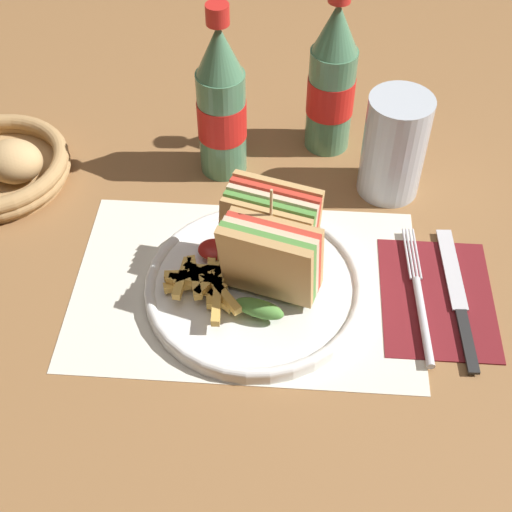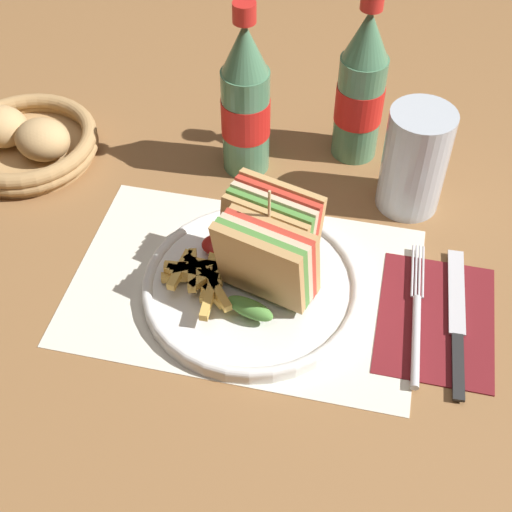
{
  "view_description": "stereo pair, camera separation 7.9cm",
  "coord_description": "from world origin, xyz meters",
  "px_view_note": "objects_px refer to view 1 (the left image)",
  "views": [
    {
      "loc": [
        0.04,
        -0.51,
        0.63
      ],
      "look_at": [
        0.0,
        0.02,
        0.04
      ],
      "focal_mm": 50.0,
      "sensor_mm": 36.0,
      "label": 1
    },
    {
      "loc": [
        0.12,
        -0.5,
        0.63
      ],
      "look_at": [
        0.0,
        0.02,
        0.04
      ],
      "focal_mm": 50.0,
      "sensor_mm": 36.0,
      "label": 2
    }
  ],
  "objects_px": {
    "plate_main": "(255,287)",
    "fork": "(421,306)",
    "club_sandwich": "(270,248)",
    "coke_bottle_far": "(332,82)",
    "glass_near": "(393,152)",
    "knife": "(458,298)",
    "coke_bottle_near": "(221,105)"
  },
  "relations": [
    {
      "from": "plate_main",
      "to": "coke_bottle_near",
      "type": "bearing_deg",
      "value": 104.75
    },
    {
      "from": "fork",
      "to": "coke_bottle_near",
      "type": "xyz_separation_m",
      "value": [
        -0.24,
        0.23,
        0.09
      ]
    },
    {
      "from": "coke_bottle_near",
      "to": "coke_bottle_far",
      "type": "relative_size",
      "value": 1.0
    },
    {
      "from": "plate_main",
      "to": "fork",
      "type": "distance_m",
      "value": 0.18
    },
    {
      "from": "fork",
      "to": "plate_main",
      "type": "bearing_deg",
      "value": 173.33
    },
    {
      "from": "club_sandwich",
      "to": "glass_near",
      "type": "xyz_separation_m",
      "value": [
        0.14,
        0.18,
        -0.01
      ]
    },
    {
      "from": "coke_bottle_far",
      "to": "glass_near",
      "type": "distance_m",
      "value": 0.12
    },
    {
      "from": "coke_bottle_far",
      "to": "club_sandwich",
      "type": "bearing_deg",
      "value": -103.52
    },
    {
      "from": "plate_main",
      "to": "knife",
      "type": "relative_size",
      "value": 1.2
    },
    {
      "from": "club_sandwich",
      "to": "knife",
      "type": "height_order",
      "value": "club_sandwich"
    },
    {
      "from": "club_sandwich",
      "to": "glass_near",
      "type": "height_order",
      "value": "club_sandwich"
    },
    {
      "from": "knife",
      "to": "coke_bottle_far",
      "type": "bearing_deg",
      "value": 115.89
    },
    {
      "from": "coke_bottle_far",
      "to": "plate_main",
      "type": "bearing_deg",
      "value": -106.24
    },
    {
      "from": "knife",
      "to": "glass_near",
      "type": "distance_m",
      "value": 0.2
    },
    {
      "from": "fork",
      "to": "coke_bottle_far",
      "type": "distance_m",
      "value": 0.32
    },
    {
      "from": "glass_near",
      "to": "coke_bottle_far",
      "type": "bearing_deg",
      "value": 132.27
    },
    {
      "from": "fork",
      "to": "coke_bottle_near",
      "type": "distance_m",
      "value": 0.34
    },
    {
      "from": "knife",
      "to": "glass_near",
      "type": "relative_size",
      "value": 1.49
    },
    {
      "from": "knife",
      "to": "coke_bottle_near",
      "type": "xyz_separation_m",
      "value": [
        -0.28,
        0.21,
        0.09
      ]
    },
    {
      "from": "club_sandwich",
      "to": "fork",
      "type": "xyz_separation_m",
      "value": [
        0.17,
        -0.02,
        -0.06
      ]
    },
    {
      "from": "knife",
      "to": "club_sandwich",
      "type": "bearing_deg",
      "value": 176.28
    },
    {
      "from": "coke_bottle_far",
      "to": "glass_near",
      "type": "relative_size",
      "value": 1.7
    },
    {
      "from": "club_sandwich",
      "to": "coke_bottle_near",
      "type": "bearing_deg",
      "value": 109.25
    },
    {
      "from": "club_sandwich",
      "to": "knife",
      "type": "xyz_separation_m",
      "value": [
        0.21,
        -0.0,
        -0.06
      ]
    },
    {
      "from": "glass_near",
      "to": "club_sandwich",
      "type": "bearing_deg",
      "value": -128.43
    },
    {
      "from": "coke_bottle_near",
      "to": "glass_near",
      "type": "distance_m",
      "value": 0.22
    },
    {
      "from": "fork",
      "to": "coke_bottle_far",
      "type": "height_order",
      "value": "coke_bottle_far"
    },
    {
      "from": "plate_main",
      "to": "coke_bottle_near",
      "type": "distance_m",
      "value": 0.24
    },
    {
      "from": "plate_main",
      "to": "fork",
      "type": "bearing_deg",
      "value": -4.0
    },
    {
      "from": "club_sandwich",
      "to": "coke_bottle_near",
      "type": "height_order",
      "value": "coke_bottle_near"
    },
    {
      "from": "club_sandwich",
      "to": "coke_bottle_far",
      "type": "relative_size",
      "value": 0.58
    },
    {
      "from": "fork",
      "to": "knife",
      "type": "relative_size",
      "value": 0.96
    }
  ]
}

